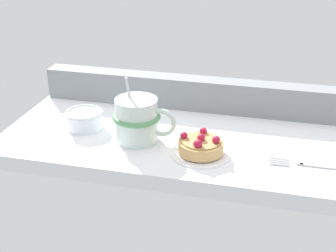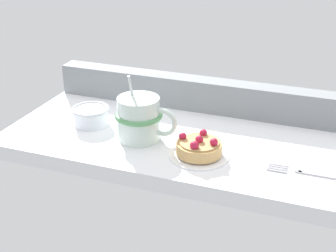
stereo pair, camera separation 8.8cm
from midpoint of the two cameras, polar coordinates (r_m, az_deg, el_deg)
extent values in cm
cube|color=white|center=(95.22, 0.10, -2.10)|extent=(74.99, 33.18, 3.12)
cube|color=gray|center=(105.77, 1.96, 3.79)|extent=(73.49, 4.72, 7.04)
cylinder|color=white|center=(87.62, 1.05, -3.32)|extent=(11.13, 11.13, 0.62)
cylinder|color=white|center=(87.69, 1.05, -3.41)|extent=(6.12, 6.12, 0.31)
cylinder|color=tan|center=(86.98, 1.06, -2.53)|extent=(8.37, 8.37, 2.08)
cylinder|color=#AB854F|center=(86.43, 1.07, -1.83)|extent=(7.37, 7.37, 0.30)
sphere|color=#B71938|center=(86.15, 1.07, -1.48)|extent=(1.44, 1.44, 1.44)
sphere|color=#B71938|center=(85.35, 2.85, -1.74)|extent=(1.46, 1.46, 1.46)
sphere|color=#B71938|center=(88.86, 1.42, -0.70)|extent=(1.44, 1.44, 1.44)
sphere|color=#B71938|center=(86.92, -0.70, -1.25)|extent=(1.42, 1.42, 1.42)
sphere|color=#B71938|center=(83.89, 0.60, -2.25)|extent=(1.63, 1.63, 1.63)
cylinder|color=silver|center=(91.62, -6.54, 0.65)|extent=(8.22, 8.22, 8.63)
torus|color=#569960|center=(91.33, -6.56, 1.06)|extent=(9.30, 9.30, 1.04)
torus|color=silver|center=(90.11, -3.58, 0.34)|extent=(5.80, 0.97, 5.80)
cylinder|color=#B7B7BC|center=(90.63, -7.55, 4.00)|extent=(0.70, 2.25, 6.54)
cube|color=#B7B7BC|center=(86.53, 16.29, -4.84)|extent=(10.74, 0.77, 0.60)
cube|color=#B7B7BC|center=(86.29, 12.74, -4.49)|extent=(1.20, 0.57, 0.60)
cube|color=#B7B7BC|center=(87.27, 10.47, -3.91)|extent=(3.50, 0.26, 0.60)
cube|color=#B7B7BC|center=(86.63, 10.44, -4.14)|extent=(3.50, 0.26, 0.60)
cube|color=#B7B7BC|center=(85.99, 10.40, -4.37)|extent=(3.50, 0.26, 0.60)
cube|color=#B7B7BC|center=(85.35, 10.37, -4.61)|extent=(3.50, 0.26, 0.60)
cylinder|color=silver|center=(99.49, -12.48, 0.61)|extent=(7.31, 7.31, 3.44)
torus|color=silver|center=(98.80, -12.57, 1.52)|extent=(7.77, 7.77, 0.60)
camera|label=1|loc=(0.04, -92.86, -1.35)|focal=50.83mm
camera|label=2|loc=(0.04, 87.14, 1.35)|focal=50.83mm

